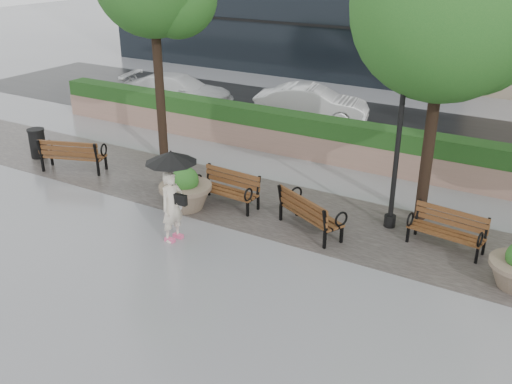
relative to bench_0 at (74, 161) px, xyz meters
The scene contains 15 objects.
ground 7.54m from the bench_0, 17.17° to the right, with size 100.00×100.00×0.00m, color gray.
cobble_strip 7.25m from the bench_0, ahead, with size 28.00×3.20×0.01m, color #383330.
hedge_wall 8.65m from the bench_0, 33.55° to the left, with size 24.00×0.80×1.35m.
asphalt_street 11.36m from the bench_0, 50.63° to the left, with size 40.00×7.00×0.00m, color black.
bench_0 is the anchor object (origin of this frame).
bench_1 5.38m from the bench_0, ahead, with size 1.76×0.79×0.92m.
bench_2 7.87m from the bench_0, ahead, with size 1.91×1.43×0.96m.
bench_3 10.90m from the bench_0, ahead, with size 1.73×0.86×0.89m.
planter_left 4.55m from the bench_0, ahead, with size 1.36×1.36×1.14m.
trash_bin 1.92m from the bench_0, behind, with size 0.54×0.54×0.90m, color black.
lamppost 9.66m from the bench_0, ahead, with size 0.28×0.28×4.32m.
tree_1 11.35m from the bench_0, 12.19° to the left, with size 4.21×4.21×7.23m.
car_left 7.70m from the bench_0, 103.29° to the left, with size 1.90×4.68×1.36m, color white.
car_right 9.18m from the bench_0, 64.36° to the left, with size 1.49×4.28×1.41m, color white.
pedestrian 5.74m from the bench_0, 19.72° to the right, with size 1.18×1.18×2.16m.
Camera 1 is at (5.75, -8.87, 6.39)m, focal length 40.00 mm.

